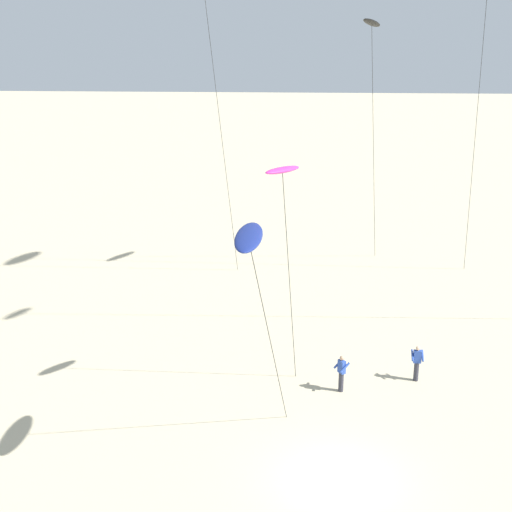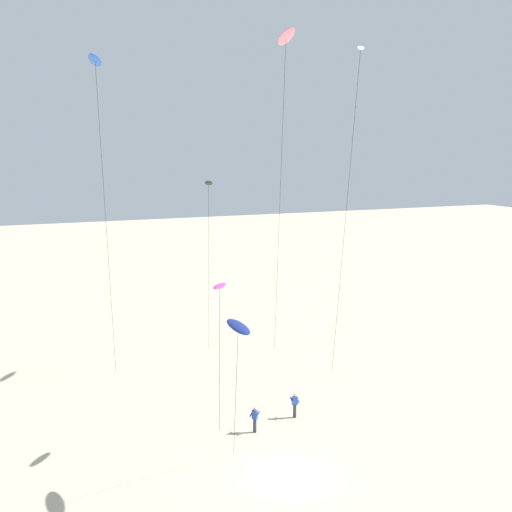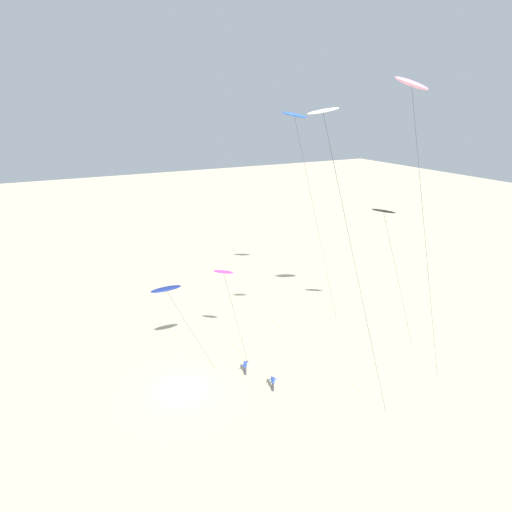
{
  "view_description": "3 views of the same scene",
  "coord_description": "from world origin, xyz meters",
  "px_view_note": "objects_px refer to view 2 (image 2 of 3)",
  "views": [
    {
      "loc": [
        -1.71,
        -20.92,
        15.3
      ],
      "look_at": [
        -3.21,
        7.09,
        5.75
      ],
      "focal_mm": 49.74,
      "sensor_mm": 36.0,
      "label": 1
    },
    {
      "loc": [
        -15.58,
        -31.23,
        17.92
      ],
      "look_at": [
        0.48,
        5.98,
        11.29
      ],
      "focal_mm": 47.99,
      "sensor_mm": 36.0,
      "label": 2
    },
    {
      "loc": [
        32.75,
        -9.37,
        24.52
      ],
      "look_at": [
        -1.44,
        8.32,
        11.07
      ],
      "focal_mm": 30.79,
      "sensor_mm": 36.0,
      "label": 3
    }
  ],
  "objects_px": {
    "kite_pink": "(286,39)",
    "kite_flyer_nearest": "(255,419)",
    "kite_white": "(359,63)",
    "kite_black": "(209,186)",
    "kite_magenta": "(220,288)",
    "kite_navy": "(238,327)",
    "kite_flyer_middle": "(295,405)",
    "kite_blue": "(95,64)"
  },
  "relations": [
    {
      "from": "kite_blue",
      "to": "kite_flyer_middle",
      "type": "bearing_deg",
      "value": -37.69
    },
    {
      "from": "kite_navy",
      "to": "kite_pink",
      "type": "bearing_deg",
      "value": 57.42
    },
    {
      "from": "kite_black",
      "to": "kite_flyer_middle",
      "type": "xyz_separation_m",
      "value": [
        1.41,
        -12.64,
        -13.82
      ]
    },
    {
      "from": "kite_blue",
      "to": "kite_flyer_middle",
      "type": "xyz_separation_m",
      "value": [
        10.75,
        -8.3,
        -22.28
      ]
    },
    {
      "from": "kite_navy",
      "to": "kite_black",
      "type": "bearing_deg",
      "value": 74.55
    },
    {
      "from": "kite_pink",
      "to": "kite_magenta",
      "type": "distance_m",
      "value": 21.82
    },
    {
      "from": "kite_magenta",
      "to": "kite_flyer_nearest",
      "type": "relative_size",
      "value": 5.96
    },
    {
      "from": "kite_white",
      "to": "kite_flyer_nearest",
      "type": "xyz_separation_m",
      "value": [
        -8.24,
        -1.96,
        -22.27
      ]
    },
    {
      "from": "kite_magenta",
      "to": "kite_navy",
      "type": "bearing_deg",
      "value": -100.25
    },
    {
      "from": "kite_black",
      "to": "kite_flyer_middle",
      "type": "height_order",
      "value": "kite_black"
    },
    {
      "from": "kite_navy",
      "to": "kite_flyer_middle",
      "type": "height_order",
      "value": "kite_navy"
    },
    {
      "from": "kite_navy",
      "to": "kite_white",
      "type": "xyz_separation_m",
      "value": [
        11.78,
        8.07,
        14.44
      ]
    },
    {
      "from": "kite_navy",
      "to": "kite_white",
      "type": "bearing_deg",
      "value": 34.41
    },
    {
      "from": "kite_pink",
      "to": "kite_flyer_nearest",
      "type": "relative_size",
      "value": 15.92
    },
    {
      "from": "kite_white",
      "to": "kite_black",
      "type": "bearing_deg",
      "value": 118.07
    },
    {
      "from": "kite_navy",
      "to": "kite_pink",
      "type": "xyz_separation_m",
      "value": [
        10.54,
        16.49,
        16.98
      ]
    },
    {
      "from": "kite_navy",
      "to": "kite_flyer_middle",
      "type": "distance_m",
      "value": 12.7
    },
    {
      "from": "kite_navy",
      "to": "kite_pink",
      "type": "height_order",
      "value": "kite_pink"
    },
    {
      "from": "kite_black",
      "to": "kite_flyer_nearest",
      "type": "xyz_separation_m",
      "value": [
        -1.95,
        -13.76,
        -13.82
      ]
    },
    {
      "from": "kite_pink",
      "to": "kite_blue",
      "type": "bearing_deg",
      "value": -176.14
    },
    {
      "from": "kite_magenta",
      "to": "kite_flyer_nearest",
      "type": "height_order",
      "value": "kite_magenta"
    },
    {
      "from": "kite_pink",
      "to": "kite_white",
      "type": "height_order",
      "value": "kite_pink"
    },
    {
      "from": "kite_magenta",
      "to": "kite_white",
      "type": "bearing_deg",
      "value": 14.67
    },
    {
      "from": "kite_pink",
      "to": "kite_flyer_middle",
      "type": "relative_size",
      "value": 15.92
    },
    {
      "from": "kite_blue",
      "to": "kite_flyer_middle",
      "type": "relative_size",
      "value": 14.28
    },
    {
      "from": "kite_blue",
      "to": "kite_magenta",
      "type": "xyz_separation_m",
      "value": [
        4.79,
        -10.29,
        -13.5
      ]
    },
    {
      "from": "kite_white",
      "to": "kite_flyer_nearest",
      "type": "distance_m",
      "value": 23.83
    },
    {
      "from": "kite_blue",
      "to": "kite_navy",
      "type": "bearing_deg",
      "value": -76.09
    },
    {
      "from": "kite_blue",
      "to": "kite_navy",
      "type": "relative_size",
      "value": 2.65
    },
    {
      "from": "kite_flyer_middle",
      "to": "kite_white",
      "type": "bearing_deg",
      "value": 9.84
    },
    {
      "from": "kite_black",
      "to": "kite_white",
      "type": "relative_size",
      "value": 0.63
    },
    {
      "from": "kite_blue",
      "to": "kite_white",
      "type": "relative_size",
      "value": 0.98
    },
    {
      "from": "kite_blue",
      "to": "kite_flyer_middle",
      "type": "height_order",
      "value": "kite_blue"
    },
    {
      "from": "kite_black",
      "to": "kite_white",
      "type": "height_order",
      "value": "kite_white"
    },
    {
      "from": "kite_magenta",
      "to": "kite_flyer_middle",
      "type": "bearing_deg",
      "value": 18.48
    },
    {
      "from": "kite_blue",
      "to": "kite_pink",
      "type": "xyz_separation_m",
      "value": [
        14.38,
        0.97,
        2.54
      ]
    },
    {
      "from": "kite_blue",
      "to": "kite_navy",
      "type": "height_order",
      "value": "kite_blue"
    },
    {
      "from": "kite_magenta",
      "to": "kite_flyer_middle",
      "type": "xyz_separation_m",
      "value": [
        5.96,
        1.99,
        -8.78
      ]
    },
    {
      "from": "kite_black",
      "to": "kite_magenta",
      "type": "bearing_deg",
      "value": -107.25
    },
    {
      "from": "kite_pink",
      "to": "kite_white",
      "type": "xyz_separation_m",
      "value": [
        1.24,
        -8.43,
        -2.55
      ]
    },
    {
      "from": "kite_navy",
      "to": "kite_magenta",
      "type": "relative_size",
      "value": 0.9
    },
    {
      "from": "kite_white",
      "to": "kite_flyer_nearest",
      "type": "bearing_deg",
      "value": -166.59
    }
  ]
}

